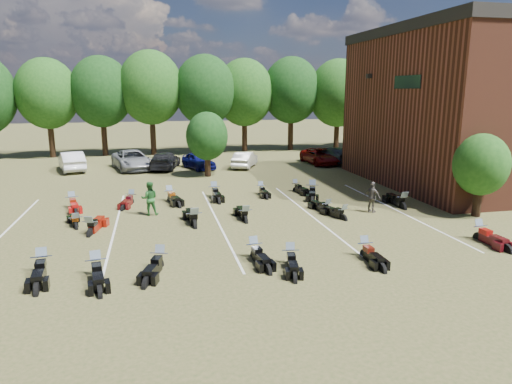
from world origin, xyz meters
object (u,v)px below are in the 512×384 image
object	(u,v)px
motorcycle_3	(160,268)
motorcycle_7	(91,235)
person_grey	(372,197)
car_4	(199,161)
motorcycle_14	(132,204)
motorcycle_0	(43,274)
person_green	(150,198)

from	to	relation	value
motorcycle_3	motorcycle_7	world-z (taller)	motorcycle_7
person_grey	motorcycle_7	xyz separation A→B (m)	(-14.46, -0.88, -0.85)
car_4	motorcycle_14	size ratio (longest dim) A/B	1.96
motorcycle_7	motorcycle_14	distance (m)	5.98
person_grey	motorcycle_0	distance (m)	16.46
car_4	motorcycle_14	xyz separation A→B (m)	(-5.06, -11.25, -0.70)
person_grey	motorcycle_3	xyz separation A→B (m)	(-11.43, -5.65, -0.85)
motorcycle_0	motorcycle_14	xyz separation A→B (m)	(2.72, 10.10, 0.00)
person_grey	motorcycle_3	bearing A→B (deg)	84.85
person_green	car_4	bearing A→B (deg)	-104.40
car_4	motorcycle_3	xyz separation A→B (m)	(-3.62, -21.78, -0.70)
car_4	motorcycle_14	world-z (taller)	car_4
motorcycle_3	motorcycle_7	xyz separation A→B (m)	(-3.04, 4.76, 0.00)
car_4	motorcycle_0	distance (m)	22.73
motorcycle_14	car_4	bearing A→B (deg)	81.52
person_green	person_grey	bearing A→B (deg)	171.23
motorcycle_7	car_4	bearing A→B (deg)	-98.88
person_green	person_grey	world-z (taller)	person_green
car_4	person_grey	xyz separation A→B (m)	(7.81, -16.14, 0.15)
person_grey	motorcycle_14	distance (m)	13.79
person_green	motorcycle_14	size ratio (longest dim) A/B	0.87
motorcycle_14	motorcycle_0	bearing A→B (deg)	-89.32
motorcycle_3	motorcycle_14	bearing A→B (deg)	115.53
motorcycle_7	motorcycle_14	bearing A→B (deg)	-92.96
person_green	motorcycle_7	world-z (taller)	person_green
person_grey	motorcycle_7	size ratio (longest dim) A/B	0.72
person_green	motorcycle_7	xyz separation A→B (m)	(-2.68, -3.00, -0.90)
person_green	motorcycle_0	distance (m)	8.31
motorcycle_7	motorcycle_14	world-z (taller)	motorcycle_7
person_green	motorcycle_0	bearing A→B (deg)	64.05
car_4	motorcycle_7	distance (m)	18.29
person_green	motorcycle_14	distance (m)	3.10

